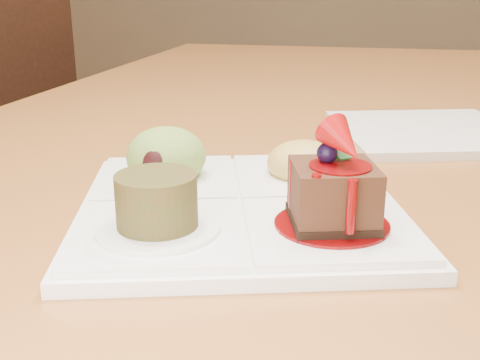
% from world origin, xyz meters
% --- Properties ---
extents(dining_table, '(1.00, 1.80, 0.75)m').
position_xyz_m(dining_table, '(0.00, 0.00, 0.68)').
color(dining_table, brown).
rests_on(dining_table, ground).
extents(chair_left, '(0.60, 0.60, 1.06)m').
position_xyz_m(chair_left, '(-0.77, 0.38, 0.60)').
color(chair_left, black).
rests_on(chair_left, ground).
extents(sampler_plate, '(0.36, 0.36, 0.11)m').
position_xyz_m(sampler_plate, '(0.01, -0.57, 0.77)').
color(sampler_plate, white).
rests_on(sampler_plate, dining_table).
extents(second_plate, '(0.30, 0.30, 0.01)m').
position_xyz_m(second_plate, '(0.20, -0.23, 0.76)').
color(second_plate, white).
rests_on(second_plate, dining_table).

